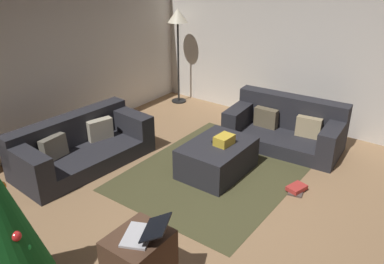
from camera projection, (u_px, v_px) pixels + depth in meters
name	position (u px, v px, depth m)	size (l,w,h in m)	color
ground_plane	(214.00, 223.00, 4.41)	(6.40, 6.40, 0.00)	#93704C
rear_partition	(27.00, 62.00, 5.54)	(6.40, 0.12, 2.60)	silver
corner_partition	(328.00, 51.00, 6.15)	(0.12, 6.40, 2.60)	silver
couch_left	(80.00, 146.00, 5.52)	(1.93, 1.00, 0.65)	#26262B
couch_right	(286.00, 128.00, 6.04)	(0.98, 1.73, 0.72)	#26262B
ottoman	(217.00, 158.00, 5.31)	(1.00, 0.72, 0.42)	#26262B
gift_box	(224.00, 140.00, 5.18)	(0.25, 0.19, 0.13)	gold
tv_remote	(218.00, 142.00, 5.24)	(0.05, 0.16, 0.02)	black
side_table	(140.00, 263.00, 3.44)	(0.52, 0.44, 0.58)	#4C3323
laptop	(144.00, 232.00, 3.29)	(0.45, 0.47, 0.17)	silver
book_stack	(297.00, 189.00, 4.95)	(0.28, 0.22, 0.08)	#4C423D
corner_lamp	(178.00, 23.00, 7.19)	(0.36, 0.36, 1.76)	black
area_rug	(217.00, 171.00, 5.40)	(2.60, 2.00, 0.01)	#434226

